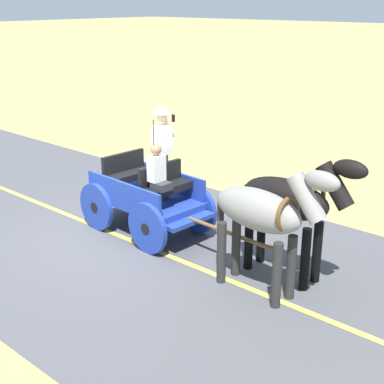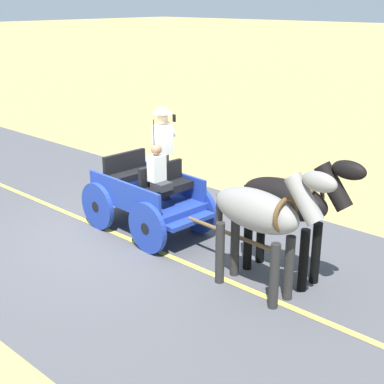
{
  "view_description": "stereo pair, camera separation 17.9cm",
  "coord_description": "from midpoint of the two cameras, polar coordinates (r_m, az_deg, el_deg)",
  "views": [
    {
      "loc": [
        6.4,
        7.57,
        4.38
      ],
      "look_at": [
        -0.55,
        1.45,
        1.1
      ],
      "focal_mm": 51.09,
      "sensor_mm": 36.0,
      "label": 1
    },
    {
      "loc": [
        6.28,
        7.7,
        4.38
      ],
      "look_at": [
        -0.55,
        1.45,
        1.1
      ],
      "focal_mm": 51.09,
      "sensor_mm": 36.0,
      "label": 2
    }
  ],
  "objects": [
    {
      "name": "ground_plane",
      "position": [
        10.85,
        -7.19,
        -4.48
      ],
      "size": [
        200.0,
        200.0,
        0.0
      ],
      "primitive_type": "plane",
      "color": "tan"
    },
    {
      "name": "road_surface",
      "position": [
        10.84,
        -7.19,
        -4.46
      ],
      "size": [
        6.76,
        160.0,
        0.01
      ],
      "primitive_type": "cube",
      "color": "#4C4C51",
      "rests_on": "ground"
    },
    {
      "name": "road_centre_stripe",
      "position": [
        10.84,
        -7.19,
        -4.43
      ],
      "size": [
        0.12,
        160.0,
        0.0
      ],
      "primitive_type": "cube",
      "color": "#DBCC4C",
      "rests_on": "road_surface"
    },
    {
      "name": "horse_drawn_carriage",
      "position": [
        10.65,
        -3.95,
        -0.09
      ],
      "size": [
        1.53,
        4.51,
        2.5
      ],
      "color": "#1E3899",
      "rests_on": "ground"
    },
    {
      "name": "horse_near_side",
      "position": [
        8.81,
        10.74,
        -1.14
      ],
      "size": [
        0.58,
        2.13,
        2.21
      ],
      "color": "black",
      "rests_on": "ground"
    },
    {
      "name": "horse_off_side",
      "position": [
        8.27,
        7.87,
        -2.38
      ],
      "size": [
        0.64,
        2.13,
        2.21
      ],
      "color": "gray",
      "rests_on": "ground"
    }
  ]
}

